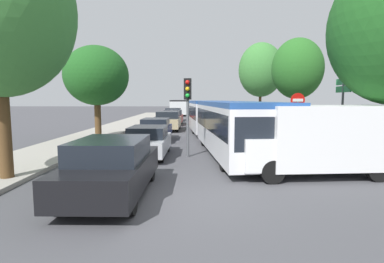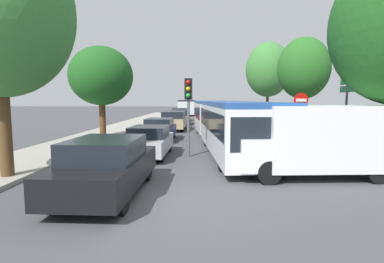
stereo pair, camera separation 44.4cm
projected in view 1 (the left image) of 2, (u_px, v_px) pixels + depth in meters
ground_plane at (184, 199)px, 7.57m from camera, size 200.00×200.00×0.00m
kerb_strip_left at (121, 125)px, 28.19m from camera, size 3.20×51.49×0.14m
articulated_bus at (221, 119)px, 16.82m from camera, size 3.80×16.35×2.41m
city_bus_rear at (179, 106)px, 48.68m from camera, size 2.66×11.10×2.38m
queued_car_black at (112, 167)px, 7.81m from camera, size 1.90×4.34×1.50m
queued_car_silver at (149, 141)px, 13.09m from camera, size 1.70×3.89×1.34m
queued_car_navy at (156, 129)px, 18.23m from camera, size 1.72×3.93×1.36m
queued_car_tan at (168, 121)px, 24.32m from camera, size 1.95×4.45×1.54m
queued_car_red at (173, 117)px, 29.76m from camera, size 1.84×4.21×1.45m
queued_car_white at (173, 114)px, 34.82m from camera, size 1.89×4.33×1.49m
white_van at (320, 138)px, 9.78m from camera, size 5.12×2.29×2.31m
traffic_light at (188, 100)px, 12.85m from camera, size 0.33×0.37×3.40m
no_entry_sign at (297, 112)px, 14.71m from camera, size 0.70×0.08×2.82m
direction_sign_post at (343, 98)px, 13.36m from camera, size 0.11×1.40×3.60m
tree_left_mid at (97, 76)px, 17.67m from camera, size 3.77×3.77×5.66m
tree_right_mid at (296, 70)px, 21.39m from camera, size 3.62×3.62×6.85m
tree_right_far at (262, 71)px, 29.86m from camera, size 4.41×4.41×8.12m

